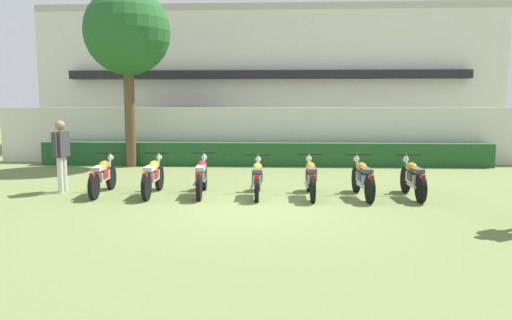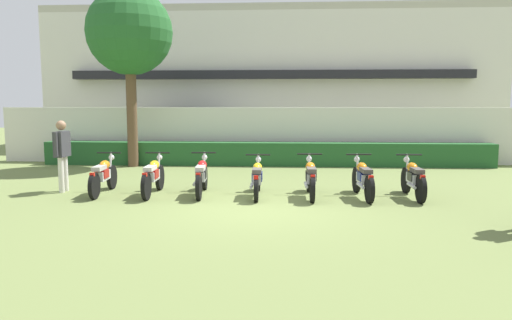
# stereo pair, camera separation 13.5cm
# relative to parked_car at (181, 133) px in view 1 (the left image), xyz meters

# --- Properties ---
(ground) EXTENTS (60.00, 60.00, 0.00)m
(ground) POSITION_rel_parked_car_xyz_m (3.42, -9.46, -0.94)
(ground) COLOR olive
(building) EXTENTS (20.36, 6.50, 6.40)m
(building) POSITION_rel_parked_car_xyz_m (3.42, 4.89, 2.26)
(building) COLOR silver
(building) RESTS_ON ground
(compound_wall) EXTENTS (19.34, 0.30, 2.00)m
(compound_wall) POSITION_rel_parked_car_xyz_m (3.42, -1.90, 0.06)
(compound_wall) COLOR silver
(compound_wall) RESTS_ON ground
(hedge_row) EXTENTS (15.48, 0.70, 0.80)m
(hedge_row) POSITION_rel_parked_car_xyz_m (3.42, -2.60, -0.54)
(hedge_row) COLOR #235628
(hedge_row) RESTS_ON ground
(parked_car) EXTENTS (4.53, 2.14, 1.89)m
(parked_car) POSITION_rel_parked_car_xyz_m (0.00, 0.00, 0.00)
(parked_car) COLOR #9EA3A8
(parked_car) RESTS_ON ground
(tree_near_inspector) EXTENTS (2.85, 2.85, 5.94)m
(tree_near_inspector) POSITION_rel_parked_car_xyz_m (-1.08, -3.15, 3.52)
(tree_near_inspector) COLOR brown
(tree_near_inspector) RESTS_ON ground
(motorcycle_in_row_0) EXTENTS (0.60, 1.92, 0.96)m
(motorcycle_in_row_0) POSITION_rel_parked_car_xyz_m (-0.23, -8.09, -0.49)
(motorcycle_in_row_0) COLOR black
(motorcycle_in_row_0) RESTS_ON ground
(motorcycle_in_row_1) EXTENTS (0.60, 1.94, 0.97)m
(motorcycle_in_row_1) POSITION_rel_parked_car_xyz_m (0.99, -8.13, -0.48)
(motorcycle_in_row_1) COLOR black
(motorcycle_in_row_1) RESTS_ON ground
(motorcycle_in_row_2) EXTENTS (0.60, 1.97, 0.97)m
(motorcycle_in_row_2) POSITION_rel_parked_car_xyz_m (2.14, -8.05, -0.48)
(motorcycle_in_row_2) COLOR black
(motorcycle_in_row_2) RESTS_ON ground
(motorcycle_in_row_3) EXTENTS (0.60, 1.91, 0.94)m
(motorcycle_in_row_3) POSITION_rel_parked_car_xyz_m (3.47, -8.12, -0.50)
(motorcycle_in_row_3) COLOR black
(motorcycle_in_row_3) RESTS_ON ground
(motorcycle_in_row_4) EXTENTS (0.60, 1.94, 0.97)m
(motorcycle_in_row_4) POSITION_rel_parked_car_xyz_m (4.71, -8.15, -0.48)
(motorcycle_in_row_4) COLOR black
(motorcycle_in_row_4) RESTS_ON ground
(motorcycle_in_row_5) EXTENTS (0.60, 1.92, 0.97)m
(motorcycle_in_row_5) POSITION_rel_parked_car_xyz_m (5.91, -8.17, -0.48)
(motorcycle_in_row_5) COLOR black
(motorcycle_in_row_5) RESTS_ON ground
(motorcycle_in_row_6) EXTENTS (0.60, 1.84, 0.97)m
(motorcycle_in_row_6) POSITION_rel_parked_car_xyz_m (7.06, -8.12, -0.48)
(motorcycle_in_row_6) COLOR black
(motorcycle_in_row_6) RESTS_ON ground
(inspector_person) EXTENTS (0.24, 0.70, 1.75)m
(inspector_person) POSITION_rel_parked_car_xyz_m (-1.32, -7.87, 0.11)
(inspector_person) COLOR silver
(inspector_person) RESTS_ON ground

